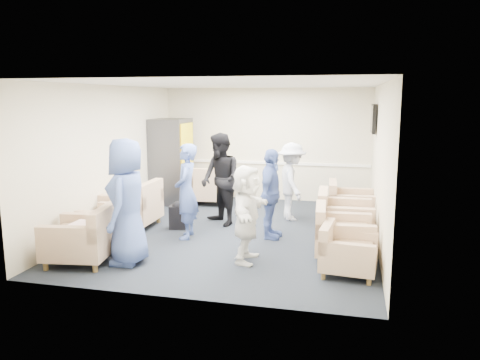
% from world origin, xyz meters
% --- Properties ---
extents(floor, '(6.00, 6.00, 0.00)m').
position_xyz_m(floor, '(0.00, 0.00, 0.00)').
color(floor, black).
rests_on(floor, ground).
extents(ceiling, '(6.00, 6.00, 0.00)m').
position_xyz_m(ceiling, '(0.00, 0.00, 2.70)').
color(ceiling, silver).
rests_on(ceiling, back_wall).
extents(back_wall, '(5.00, 0.02, 2.70)m').
position_xyz_m(back_wall, '(0.00, 3.00, 1.35)').
color(back_wall, beige).
rests_on(back_wall, floor).
extents(front_wall, '(5.00, 0.02, 2.70)m').
position_xyz_m(front_wall, '(0.00, -3.00, 1.35)').
color(front_wall, beige).
rests_on(front_wall, floor).
extents(left_wall, '(0.02, 6.00, 2.70)m').
position_xyz_m(left_wall, '(-2.50, 0.00, 1.35)').
color(left_wall, beige).
rests_on(left_wall, floor).
extents(right_wall, '(0.02, 6.00, 2.70)m').
position_xyz_m(right_wall, '(2.50, 0.00, 1.35)').
color(right_wall, beige).
rests_on(right_wall, floor).
extents(chair_rail, '(4.98, 0.04, 0.06)m').
position_xyz_m(chair_rail, '(0.00, 2.98, 0.90)').
color(chair_rail, white).
rests_on(chair_rail, back_wall).
extents(tv, '(0.10, 1.00, 0.58)m').
position_xyz_m(tv, '(2.44, 1.80, 2.05)').
color(tv, black).
rests_on(tv, right_wall).
extents(armchair_left_near, '(1.03, 1.03, 0.73)m').
position_xyz_m(armchair_left_near, '(-1.84, -2.11, 0.36)').
color(armchair_left_near, tan).
rests_on(armchair_left_near, floor).
extents(armchair_left_mid, '(0.86, 0.86, 0.66)m').
position_xyz_m(armchair_left_mid, '(-1.95, -1.05, 0.33)').
color(armchair_left_mid, tan).
rests_on(armchair_left_mid, floor).
extents(armchair_left_far, '(0.95, 0.95, 0.76)m').
position_xyz_m(armchair_left_far, '(-2.00, -0.10, 0.38)').
color(armchair_left_far, tan).
rests_on(armchair_left_far, floor).
extents(armchair_right_near, '(0.82, 0.82, 0.60)m').
position_xyz_m(armchair_right_near, '(1.99, -1.68, 0.30)').
color(armchair_right_near, tan).
rests_on(armchair_right_near, floor).
extents(armchair_right_midnear, '(0.93, 0.93, 0.70)m').
position_xyz_m(armchair_right_midnear, '(1.90, -1.03, 0.35)').
color(armchair_right_midnear, tan).
rests_on(armchair_right_midnear, floor).
extents(armchair_right_midfar, '(0.96, 0.96, 0.74)m').
position_xyz_m(armchair_right_midfar, '(1.90, -0.06, 0.37)').
color(armchair_right_midfar, tan).
rests_on(armchair_right_midfar, floor).
extents(armchair_right_far, '(0.93, 0.93, 0.71)m').
position_xyz_m(armchair_right_far, '(2.00, 1.10, 0.35)').
color(armchair_right_far, tan).
rests_on(armchair_right_far, floor).
extents(armchair_corner, '(1.00, 1.00, 0.75)m').
position_xyz_m(armchair_corner, '(-1.16, 2.17, 0.37)').
color(armchair_corner, tan).
rests_on(armchair_corner, floor).
extents(vending_machine, '(0.80, 0.94, 1.98)m').
position_xyz_m(vending_machine, '(-2.09, 2.11, 0.99)').
color(vending_machine, '#46464D').
rests_on(vending_machine, floor).
extents(backpack, '(0.35, 0.29, 0.54)m').
position_xyz_m(backpack, '(-1.14, -0.04, 0.28)').
color(backpack, black).
rests_on(backpack, floor).
extents(pillow, '(0.34, 0.45, 0.13)m').
position_xyz_m(pillow, '(-1.86, -2.12, 0.55)').
color(pillow, white).
rests_on(pillow, armchair_left_near).
extents(person_front_left, '(0.71, 0.99, 1.89)m').
position_xyz_m(person_front_left, '(-1.18, -1.96, 0.94)').
color(person_front_left, '#435BA2').
rests_on(person_front_left, floor).
extents(person_mid_left, '(0.51, 0.67, 1.68)m').
position_xyz_m(person_mid_left, '(-0.77, -0.53, 0.84)').
color(person_mid_left, '#435BA2').
rests_on(person_mid_left, floor).
extents(person_back_left, '(1.10, 1.10, 1.80)m').
position_xyz_m(person_back_left, '(-0.43, 0.45, 0.90)').
color(person_back_left, black).
rests_on(person_back_left, floor).
extents(person_back_right, '(0.91, 1.16, 1.58)m').
position_xyz_m(person_back_right, '(0.87, 1.15, 0.79)').
color(person_back_right, white).
rests_on(person_back_right, floor).
extents(person_mid_right, '(0.44, 0.95, 1.59)m').
position_xyz_m(person_mid_right, '(0.68, -0.22, 0.80)').
color(person_mid_right, '#435BA2').
rests_on(person_mid_right, floor).
extents(person_front_right, '(0.44, 1.37, 1.48)m').
position_xyz_m(person_front_right, '(0.53, -1.48, 0.74)').
color(person_front_right, white).
rests_on(person_front_right, floor).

